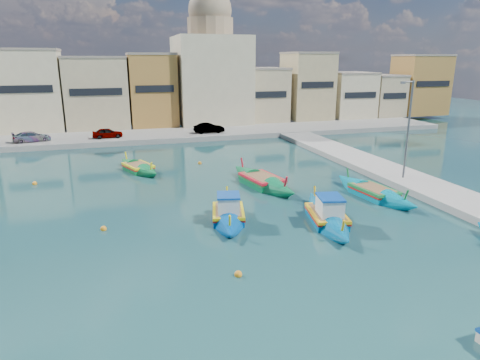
{
  "coord_description": "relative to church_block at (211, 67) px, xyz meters",
  "views": [
    {
      "loc": [
        -4.34,
        -21.42,
        9.55
      ],
      "look_at": [
        4.0,
        6.0,
        1.4
      ],
      "focal_mm": 32.0,
      "sensor_mm": 36.0,
      "label": 1
    }
  ],
  "objects": [
    {
      "name": "luzzu_cyan_mid",
      "position": [
        -3.39,
        -31.29,
        -8.12
      ],
      "size": [
        3.87,
        9.42,
        2.71
      ],
      "color": "#0A7140",
      "rests_on": "ground"
    },
    {
      "name": "luzzu_blue_cabin",
      "position": [
        -7.85,
        -37.63,
        -8.08
      ],
      "size": [
        3.54,
        7.75,
        2.67
      ],
      "color": "#004EA4",
      "rests_on": "ground"
    },
    {
      "name": "north_quay",
      "position": [
        -10.0,
        -8.0,
        -8.11
      ],
      "size": [
        80.0,
        8.0,
        0.6
      ],
      "primitive_type": "cube",
      "color": "gray",
      "rests_on": "ground"
    },
    {
      "name": "ground",
      "position": [
        -10.0,
        -40.0,
        -8.41
      ],
      "size": [
        160.0,
        160.0,
        0.0
      ],
      "primitive_type": "plane",
      "color": "#122F38",
      "rests_on": "ground"
    },
    {
      "name": "luzzu_turquoise_cabin",
      "position": [
        -2.26,
        -39.77,
        -8.08
      ],
      "size": [
        3.69,
        8.78,
        2.76
      ],
      "color": "#006297",
      "rests_on": "ground"
    },
    {
      "name": "quay_street_lamp",
      "position": [
        7.44,
        -34.0,
        -4.07
      ],
      "size": [
        1.18,
        0.16,
        8.0
      ],
      "color": "#595B60",
      "rests_on": "ground"
    },
    {
      "name": "luzzu_green",
      "position": [
        -12.3,
        -23.93,
        -8.17
      ],
      "size": [
        4.23,
        7.28,
        2.24
      ],
      "color": "#0B7539",
      "rests_on": "ground"
    },
    {
      "name": "north_townhouses",
      "position": [
        -3.32,
        -0.64,
        -3.41
      ],
      "size": [
        83.2,
        7.87,
        10.19
      ],
      "color": "tan",
      "rests_on": "ground"
    },
    {
      "name": "parked_cars",
      "position": [
        -13.86,
        -9.5,
        -7.22
      ],
      "size": [
        24.28,
        2.48,
        1.24
      ],
      "color": "#4C1919",
      "rests_on": "north_quay"
    },
    {
      "name": "mooring_buoys",
      "position": [
        -8.7,
        -34.05,
        -8.33
      ],
      "size": [
        27.39,
        22.06,
        0.36
      ],
      "color": "orange",
      "rests_on": "ground"
    },
    {
      "name": "church_block",
      "position": [
        0.0,
        0.0,
        0.0
      ],
      "size": [
        10.0,
        10.0,
        19.1
      ],
      "color": "beige",
      "rests_on": "ground"
    },
    {
      "name": "east_quay",
      "position": [
        8.0,
        -40.0,
        -8.16
      ],
      "size": [
        4.0,
        70.0,
        0.5
      ],
      "primitive_type": "cube",
      "color": "gray",
      "rests_on": "ground"
    },
    {
      "name": "luzzu_blue_south",
      "position": [
        3.33,
        -36.26,
        -8.15
      ],
      "size": [
        2.9,
        8.7,
        2.46
      ],
      "color": "#0083A0",
      "rests_on": "ground"
    }
  ]
}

